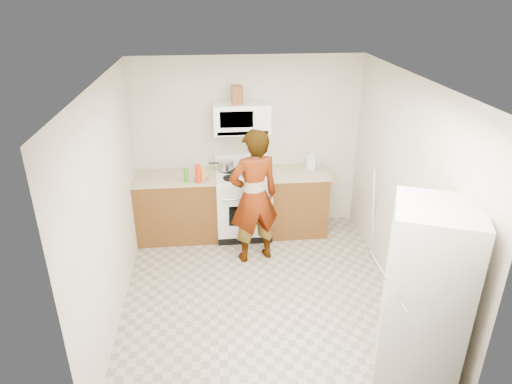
{
  "coord_description": "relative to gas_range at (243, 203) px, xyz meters",
  "views": [
    {
      "loc": [
        -0.52,
        -4.38,
        3.34
      ],
      "look_at": [
        -0.01,
        0.55,
        1.08
      ],
      "focal_mm": 32.0,
      "sensor_mm": 36.0,
      "label": 1
    }
  ],
  "objects": [
    {
      "name": "bottle_hot_sauce",
      "position": [
        -0.55,
        -0.18,
        0.53
      ],
      "size": [
        0.07,
        0.07,
        0.16
      ],
      "primitive_type": "cylinder",
      "rotation": [
        0.0,
        0.0,
        0.4
      ],
      "color": "orange",
      "rests_on": "counter_left"
    },
    {
      "name": "pot_lid",
      "position": [
        -0.58,
        -0.16,
        0.46
      ],
      "size": [
        0.29,
        0.29,
        0.01
      ],
      "primitive_type": "cylinder",
      "rotation": [
        0.0,
        0.0,
        -0.41
      ],
      "color": "white",
      "rests_on": "counter_left"
    },
    {
      "name": "saucepan",
      "position": [
        -0.23,
        0.15,
        0.53
      ],
      "size": [
        0.24,
        0.24,
        0.12
      ],
      "primitive_type": "cylinder",
      "rotation": [
        0.0,
        0.0,
        -0.09
      ],
      "color": "#ABAAAF",
      "rests_on": "gas_range"
    },
    {
      "name": "cabinet_right",
      "position": [
        0.78,
        0.01,
        -0.04
      ],
      "size": [
        0.8,
        0.62,
        0.9
      ],
      "primitive_type": "cube",
      "color": "brown",
      "rests_on": "floor"
    },
    {
      "name": "right_wall",
      "position": [
        1.69,
        -1.48,
        0.76
      ],
      "size": [
        0.02,
        3.6,
        2.5
      ],
      "primitive_type": "cube",
      "color": "beige",
      "rests_on": "floor"
    },
    {
      "name": "fridge",
      "position": [
        1.41,
        -2.73,
        0.36
      ],
      "size": [
        0.91,
        0.91,
        1.7
      ],
      "primitive_type": "cube",
      "rotation": [
        0.0,
        0.0,
        -0.39
      ],
      "color": "silver",
      "rests_on": "floor"
    },
    {
      "name": "broom",
      "position": [
        1.66,
        -0.72,
        0.15
      ],
      "size": [
        0.2,
        0.21,
        1.25
      ],
      "primitive_type": "cylinder",
      "rotation": [
        0.14,
        -0.14,
        0.04
      ],
      "color": "silver",
      "rests_on": "floor"
    },
    {
      "name": "microwave",
      "position": [
        0.0,
        0.13,
        1.21
      ],
      "size": [
        0.76,
        0.38,
        0.4
      ],
      "primitive_type": "cube",
      "color": "white",
      "rests_on": "back_wall"
    },
    {
      "name": "counter_left",
      "position": [
        -0.94,
        0.01,
        0.43
      ],
      "size": [
        1.14,
        0.64,
        0.03
      ],
      "primitive_type": "cube",
      "color": "tan",
      "rests_on": "cabinet_left"
    },
    {
      "name": "back_wall",
      "position": [
        0.1,
        0.31,
        0.76
      ],
      "size": [
        3.2,
        0.02,
        2.5
      ],
      "primitive_type": "cube",
      "color": "beige",
      "rests_on": "floor"
    },
    {
      "name": "person",
      "position": [
        0.09,
        -0.68,
        0.41
      ],
      "size": [
        0.74,
        0.59,
        1.79
      ],
      "primitive_type": "imported",
      "rotation": [
        0.0,
        0.0,
        3.41
      ],
      "color": "tan",
      "rests_on": "floor"
    },
    {
      "name": "counter_right",
      "position": [
        0.78,
        0.01,
        0.43
      ],
      "size": [
        0.82,
        0.64,
        0.03
      ],
      "primitive_type": "cube",
      "color": "tan",
      "rests_on": "cabinet_right"
    },
    {
      "name": "jug",
      "position": [
        -0.06,
        0.08,
        1.53
      ],
      "size": [
        0.15,
        0.15,
        0.24
      ],
      "primitive_type": "cube",
      "rotation": [
        0.0,
        0.0,
        0.11
      ],
      "color": "brown",
      "rests_on": "microwave"
    },
    {
      "name": "gas_range",
      "position": [
        0.0,
        0.0,
        0.0
      ],
      "size": [
        0.76,
        0.65,
        1.13
      ],
      "color": "white",
      "rests_on": "floor"
    },
    {
      "name": "bottle_spray",
      "position": [
        -0.61,
        -0.25,
        0.58
      ],
      "size": [
        0.09,
        0.09,
        0.26
      ],
      "primitive_type": "cylinder",
      "rotation": [
        0.0,
        0.0,
        -0.3
      ],
      "color": "red",
      "rests_on": "counter_left"
    },
    {
      "name": "kettle",
      "position": [
        0.98,
        0.1,
        0.54
      ],
      "size": [
        0.2,
        0.2,
        0.18
      ],
      "primitive_type": "cylinder",
      "rotation": [
        0.0,
        0.0,
        -0.38
      ],
      "color": "silver",
      "rests_on": "counter_right"
    },
    {
      "name": "bottle_green_cap",
      "position": [
        -0.77,
        -0.22,
        0.55
      ],
      "size": [
        0.08,
        0.08,
        0.2
      ],
      "primitive_type": "cylinder",
      "rotation": [
        0.0,
        0.0,
        0.39
      ],
      "color": "#228418",
      "rests_on": "counter_left"
    },
    {
      "name": "floor",
      "position": [
        0.1,
        -1.48,
        -0.49
      ],
      "size": [
        3.6,
        3.6,
        0.0
      ],
      "primitive_type": "plane",
      "color": "gray",
      "rests_on": "ground"
    },
    {
      "name": "tray",
      "position": [
        0.1,
        -0.06,
        0.47
      ],
      "size": [
        0.28,
        0.22,
        0.05
      ],
      "primitive_type": "cube",
      "rotation": [
        0.0,
        0.0,
        0.28
      ],
      "color": "white",
      "rests_on": "gas_range"
    },
    {
      "name": "cabinet_left",
      "position": [
        -0.94,
        0.01,
        -0.04
      ],
      "size": [
        1.12,
        0.62,
        0.9
      ],
      "primitive_type": "cube",
      "color": "brown",
      "rests_on": "floor"
    }
  ]
}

